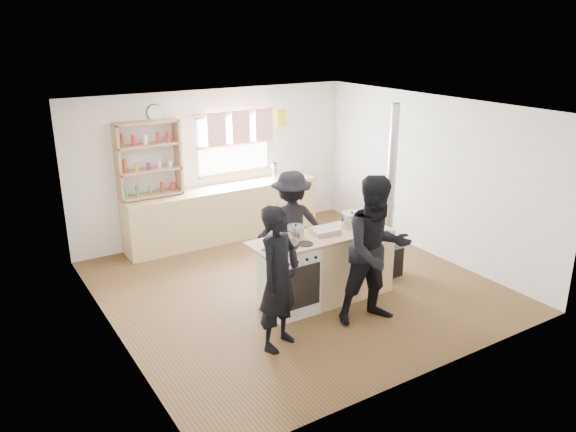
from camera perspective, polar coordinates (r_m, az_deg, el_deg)
The scene contains 14 objects.
ground at distance 7.98m, azimuth 0.69°, elevation -7.12°, with size 5.00×5.00×0.01m, color brown.
back_counter at distance 9.61m, azimuth -6.47°, elevation 0.30°, with size 3.40×0.55×0.90m, color tan.
shelving_unit at distance 9.01m, azimuth -13.97°, elevation 5.63°, with size 1.00×0.28×1.20m.
thermos at distance 9.89m, azimuth -1.34°, elevation 4.54°, with size 0.10×0.10×0.28m, color silver.
cooking_island at distance 7.44m, azimuth 3.95°, elevation -5.15°, with size 1.97×0.64×0.93m.
skillet_greens at distance 6.82m, azimuth -0.20°, elevation -2.90°, with size 0.32×0.32×0.05m.
roast_tray at distance 7.27m, azimuth 3.76°, elevation -1.47°, with size 0.38×0.32×0.07m.
stockpot_stove at distance 7.11m, azimuth 0.80°, elevation -1.56°, with size 0.22×0.22×0.18m.
stockpot_counter at distance 7.51m, azimuth 6.50°, elevation -0.38°, with size 0.30×0.30×0.22m.
bread_board at distance 7.63m, azimuth 8.08°, elevation -0.51°, with size 0.33×0.29×0.12m.
flue_heater at distance 8.20m, azimuth 10.13°, elevation -1.61°, with size 0.35×0.35×2.50m.
person_near_left at distance 6.22m, azimuth -0.93°, elevation -6.37°, with size 0.61×0.40×1.68m, color black.
person_near_right at distance 6.81m, azimuth 8.99°, elevation -3.50°, with size 0.90×0.70×1.85m, color black.
person_far at distance 8.00m, azimuth 0.34°, elevation -0.89°, with size 1.02×0.58×1.57m, color black.
Camera 1 is at (-3.89, -6.02, 3.49)m, focal length 35.00 mm.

